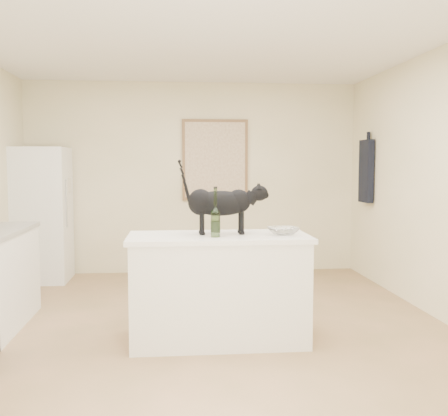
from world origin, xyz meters
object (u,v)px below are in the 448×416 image
at_px(wine_bottle, 215,215).
at_px(glass_bowl, 283,231).
at_px(fridge, 41,215).
at_px(black_cat, 220,207).

distance_m(wine_bottle, glass_bowl, 0.59).
relative_size(fridge, wine_bottle, 4.77).
bearing_deg(wine_bottle, black_cat, 73.19).
bearing_deg(glass_bowl, fridge, 134.76).
bearing_deg(black_cat, fridge, 129.09).
relative_size(black_cat, glass_bowl, 2.54).
relative_size(fridge, black_cat, 2.56).
xyz_separation_m(wine_bottle, glass_bowl, (0.57, 0.07, -0.15)).
xyz_separation_m(black_cat, glass_bowl, (0.51, -0.11, -0.20)).
xyz_separation_m(black_cat, wine_bottle, (-0.05, -0.18, -0.05)).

